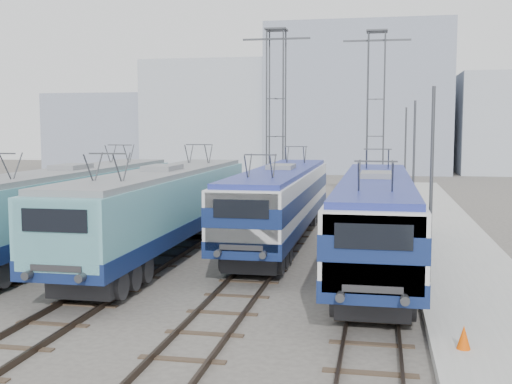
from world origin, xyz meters
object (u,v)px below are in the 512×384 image
object	(u,v)px
catenary_tower_east	(376,112)
locomotive_far_right	(376,213)
safety_cone	(464,337)
locomotive_center_left	(161,205)
mast_mid	(414,168)
mast_rear	(405,157)
locomotive_center_right	(280,198)
mast_front	(431,190)
locomotive_far_left	(70,202)
catenary_tower_west	(276,112)

from	to	relation	value
catenary_tower_east	locomotive_far_right	bearing A→B (deg)	-89.26
locomotive_far_right	safety_cone	bearing A→B (deg)	-76.85
locomotive_center_left	catenary_tower_east	bearing A→B (deg)	64.82
mast_mid	mast_rear	distance (m)	12.00
locomotive_center_left	locomotive_center_right	size ratio (longest dim) A/B	1.04
mast_mid	safety_cone	xyz separation A→B (m)	(0.34, -18.74, -2.91)
safety_cone	locomotive_center_left	bearing A→B (deg)	137.86
mast_rear	safety_cone	distance (m)	30.87
locomotive_far_right	catenary_tower_east	bearing A→B (deg)	90.74
catenary_tower_east	mast_rear	distance (m)	4.28
catenary_tower_east	mast_front	xyz separation A→B (m)	(2.10, -22.00, -3.14)
locomotive_center_left	mast_mid	world-z (taller)	mast_mid
mast_mid	locomotive_far_left	bearing A→B (deg)	-152.30
locomotive_far_right	safety_cone	xyz separation A→B (m)	(2.19, -9.38, -1.72)
mast_mid	catenary_tower_east	bearing A→B (deg)	101.86
locomotive_center_left	safety_cone	distance (m)	15.19
catenary_tower_west	mast_mid	distance (m)	12.16
mast_front	mast_mid	distance (m)	12.00
mast_mid	locomotive_center_right	bearing A→B (deg)	-144.67
locomotive_center_left	locomotive_far_right	distance (m)	9.03
locomotive_far_left	safety_cone	world-z (taller)	locomotive_far_left
catenary_tower_west	safety_cone	size ratio (longest dim) A/B	20.56
catenary_tower_west	mast_front	world-z (taller)	catenary_tower_west
locomotive_center_right	catenary_tower_east	bearing A→B (deg)	73.67
catenary_tower_west	locomotive_center_right	bearing A→B (deg)	-79.80
locomotive_center_right	mast_front	world-z (taller)	mast_front
locomotive_far_right	mast_rear	size ratio (longest dim) A/B	2.58
locomotive_far_right	mast_front	world-z (taller)	mast_front
mast_front	safety_cone	size ratio (longest dim) A/B	11.99
locomotive_far_left	mast_mid	xyz separation A→B (m)	(15.35, 8.06, 1.21)
mast_rear	locomotive_center_left	bearing A→B (deg)	-117.77
safety_cone	catenary_tower_east	bearing A→B (deg)	94.86
locomotive_center_right	catenary_tower_east	xyz separation A→B (m)	(4.25, 14.50, 4.36)
locomotive_center_left	mast_front	distance (m)	11.43
locomotive_far_left	locomotive_far_right	world-z (taller)	locomotive_far_left
locomotive_center_right	mast_rear	world-z (taller)	mast_rear
locomotive_center_right	mast_front	distance (m)	9.90
locomotive_far_left	safety_cone	xyz separation A→B (m)	(15.69, -10.68, -1.70)
safety_cone	mast_front	bearing A→B (deg)	92.90
locomotive_center_right	locomotive_far_right	world-z (taller)	locomotive_far_right
locomotive_far_left	catenary_tower_east	size ratio (longest dim) A/B	1.53
locomotive_center_right	mast_rear	xyz separation A→B (m)	(6.35, 16.50, 1.22)
locomotive_center_left	safety_cone	world-z (taller)	locomotive_center_left
catenary_tower_west	mast_front	bearing A→B (deg)	-66.73
mast_rear	catenary_tower_west	bearing A→B (deg)	-155.06
locomotive_center_right	mast_mid	distance (m)	7.88
catenary_tower_west	mast_rear	distance (m)	9.99
locomotive_center_right	safety_cone	size ratio (longest dim) A/B	30.63
locomotive_far_left	mast_rear	distance (m)	25.29
locomotive_far_left	safety_cone	bearing A→B (deg)	-34.23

